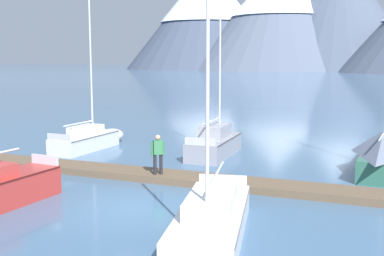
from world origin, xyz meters
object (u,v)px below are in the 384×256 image
object	(u,v)px
person_on_dock	(158,152)
sailboat_mid_dock_port	(217,143)
sailboat_nearest_berth	(91,139)
sailboat_far_berth	(383,151)
sailboat_mid_dock_starboard	(209,225)

from	to	relation	value
person_on_dock	sailboat_mid_dock_port	bearing A→B (deg)	84.75
sailboat_nearest_berth	sailboat_far_berth	world-z (taller)	sailboat_far_berth
sailboat_mid_dock_starboard	person_on_dock	xyz separation A→B (m)	(-4.19, 5.93, 0.73)
sailboat_nearest_berth	sailboat_mid_dock_starboard	world-z (taller)	sailboat_nearest_berth
sailboat_mid_dock_starboard	sailboat_far_berth	bearing A→B (deg)	66.92
sailboat_far_berth	person_on_dock	bearing A→B (deg)	-149.73
sailboat_mid_dock_starboard	person_on_dock	distance (m)	7.30
sailboat_nearest_berth	sailboat_far_berth	distance (m)	15.72
sailboat_nearest_berth	person_on_dock	size ratio (longest dim) A/B	5.20
sailboat_mid_dock_port	person_on_dock	world-z (taller)	sailboat_mid_dock_port
sailboat_mid_dock_port	sailboat_mid_dock_starboard	world-z (taller)	sailboat_mid_dock_port
person_on_dock	sailboat_nearest_berth	bearing A→B (deg)	139.85
sailboat_nearest_berth	sailboat_mid_dock_starboard	xyz separation A→B (m)	(10.96, -11.64, -0.04)
sailboat_far_berth	sailboat_mid_dock_starboard	bearing A→B (deg)	-113.08
sailboat_mid_dock_starboard	sailboat_far_berth	distance (m)	12.13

